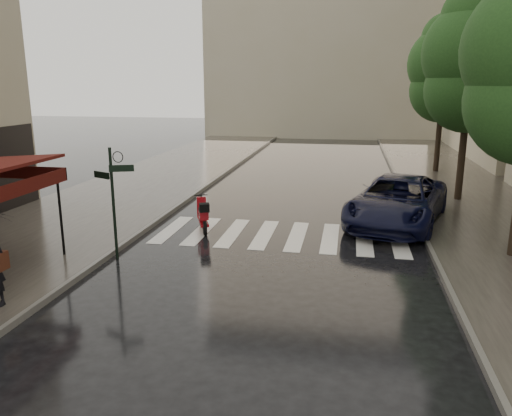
% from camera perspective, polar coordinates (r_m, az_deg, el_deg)
% --- Properties ---
extents(ground, '(120.00, 120.00, 0.00)m').
position_cam_1_polar(ground, '(11.48, -16.68, -10.92)').
color(ground, black).
rests_on(ground, ground).
extents(sidewalk_near, '(6.00, 60.00, 0.12)m').
position_cam_1_polar(sidewalk_near, '(23.69, -13.32, 2.27)').
color(sidewalk_near, '#38332D').
rests_on(sidewalk_near, ground).
extents(sidewalk_far, '(5.50, 60.00, 0.12)m').
position_cam_1_polar(sidewalk_far, '(22.32, 23.91, 0.73)').
color(sidewalk_far, '#38332D').
rests_on(sidewalk_far, ground).
extents(curb_near, '(0.12, 60.00, 0.16)m').
position_cam_1_polar(curb_near, '(22.63, -6.23, 2.07)').
color(curb_near, '#595651').
rests_on(curb_near, ground).
extents(curb_far, '(0.12, 60.00, 0.16)m').
position_cam_1_polar(curb_far, '(21.83, 16.76, 1.11)').
color(curb_far, '#595651').
rests_on(curb_far, ground).
extents(crosswalk, '(7.85, 3.20, 0.01)m').
position_cam_1_polar(crosswalk, '(16.03, 2.83, -3.12)').
color(crosswalk, silver).
rests_on(crosswalk, ground).
extents(signpost, '(1.17, 0.29, 3.10)m').
position_cam_1_polar(signpost, '(13.98, -16.03, 1.51)').
color(signpost, black).
rests_on(signpost, ground).
extents(backdrop_building, '(22.00, 6.00, 20.00)m').
position_cam_1_polar(backdrop_building, '(47.52, 8.64, 20.24)').
color(backdrop_building, tan).
rests_on(backdrop_building, ground).
extents(tree_mid, '(3.80, 3.80, 8.34)m').
position_cam_1_polar(tree_mid, '(21.68, 23.40, 15.20)').
color(tree_mid, black).
rests_on(tree_mid, sidewalk_far).
extents(tree_far, '(3.80, 3.80, 8.16)m').
position_cam_1_polar(tree_far, '(28.58, 20.73, 14.61)').
color(tree_far, black).
rests_on(tree_far, sidewalk_far).
extents(scooter, '(0.83, 1.57, 1.09)m').
position_cam_1_polar(scooter, '(16.50, -6.07, -0.89)').
color(scooter, black).
rests_on(scooter, ground).
extents(parked_car, '(4.21, 6.41, 1.64)m').
position_cam_1_polar(parked_car, '(17.78, 15.88, 0.78)').
color(parked_car, black).
rests_on(parked_car, ground).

